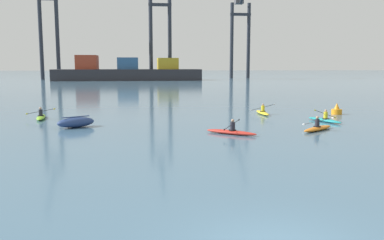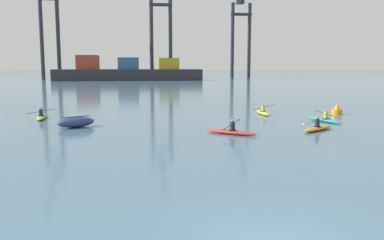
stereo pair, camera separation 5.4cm
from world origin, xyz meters
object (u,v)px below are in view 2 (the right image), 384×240
object	(u,v)px
gantry_crane_west_mid	(161,21)
kayak_lime	(41,117)
container_barge	(128,72)
kayak_orange	(318,128)
gantry_crane_east_mid	(241,28)
kayak_yellow	(263,112)
capsized_dinghy	(76,122)
kayak_red	(231,132)
channel_buoy	(337,110)
gantry_crane_west	(48,16)
kayak_teal	(325,120)

from	to	relation	value
gantry_crane_west_mid	kayak_lime	size ratio (longest dim) A/B	10.18
gantry_crane_west_mid	kayak_lime	world-z (taller)	gantry_crane_west_mid
container_barge	kayak_lime	distance (m)	89.42
gantry_crane_west_mid	kayak_orange	world-z (taller)	gantry_crane_west_mid
gantry_crane_east_mid	kayak_yellow	bearing A→B (deg)	-103.17
gantry_crane_east_mid	capsized_dinghy	xyz separation A→B (m)	(-39.28, -109.27, -16.83)
kayak_lime	kayak_red	world-z (taller)	same
container_barge	capsized_dinghy	size ratio (longest dim) A/B	15.42
container_barge	kayak_yellow	size ratio (longest dim) A/B	12.64
container_barge	gantry_crane_east_mid	distance (m)	43.69
container_barge	kayak_red	world-z (taller)	container_barge
gantry_crane_west_mid	kayak_red	distance (m)	106.83
gantry_crane_west_mid	kayak_yellow	world-z (taller)	gantry_crane_west_mid
channel_buoy	kayak_yellow	xyz separation A→B (m)	(-6.42, 0.87, -0.19)
kayak_yellow	kayak_red	xyz separation A→B (m)	(-5.10, -9.88, -0.00)
gantry_crane_east_mid	gantry_crane_west	bearing A→B (deg)	-175.47
kayak_lime	kayak_yellow	world-z (taller)	same
capsized_dinghy	kayak_red	world-z (taller)	kayak_red
container_barge	gantry_crane_west	bearing A→B (deg)	157.57
kayak_lime	kayak_red	xyz separation A→B (m)	(13.41, -9.14, 0.00)
channel_buoy	gantry_crane_east_mid	bearing A→B (deg)	80.32
capsized_dinghy	gantry_crane_west_mid	bearing A→B (deg)	83.63
gantry_crane_west_mid	kayak_yellow	xyz separation A→B (m)	(3.75, -95.42, -17.98)
kayak_lime	kayak_teal	size ratio (longest dim) A/B	1.01
capsized_dinghy	kayak_teal	distance (m)	18.23
gantry_crane_west	kayak_lime	bearing A→B (deg)	-78.65
gantry_crane_west	kayak_lime	world-z (taller)	gantry_crane_west
kayak_teal	kayak_red	size ratio (longest dim) A/B	1.13
capsized_dinghy	kayak_yellow	distance (m)	16.09
channel_buoy	kayak_lime	distance (m)	24.93
gantry_crane_east_mid	container_barge	bearing A→B (deg)	-158.59
gantry_crane_east_mid	kayak_yellow	size ratio (longest dim) A/B	10.10
container_barge	kayak_orange	distance (m)	98.87
gantry_crane_east_mid	capsized_dinghy	world-z (taller)	gantry_crane_east_mid
gantry_crane_east_mid	kayak_red	distance (m)	118.40
channel_buoy	kayak_orange	size ratio (longest dim) A/B	0.33
kayak_yellow	capsized_dinghy	bearing A→B (deg)	-159.22
gantry_crane_east_mid	kayak_red	bearing A→B (deg)	-104.50
gantry_crane_west	channel_buoy	xyz separation A→B (m)	(44.87, -99.48, -19.32)
container_barge	gantry_crane_east_mid	bearing A→B (deg)	21.41
gantry_crane_east_mid	kayak_teal	bearing A→B (deg)	-100.95
gantry_crane_west_mid	gantry_crane_west	bearing A→B (deg)	174.75
gantry_crane_west	gantry_crane_west_mid	bearing A→B (deg)	-5.25
gantry_crane_east_mid	channel_buoy	xyz separation A→B (m)	(-17.82, -104.44, -16.82)
kayak_lime	kayak_red	bearing A→B (deg)	-34.28
gantry_crane_west	gantry_crane_east_mid	world-z (taller)	gantry_crane_west
gantry_crane_east_mid	kayak_yellow	world-z (taller)	gantry_crane_east_mid
gantry_crane_east_mid	capsized_dinghy	distance (m)	117.33
gantry_crane_west_mid	kayak_red	bearing A→B (deg)	-90.73
gantry_crane_west_mid	gantry_crane_east_mid	xyz separation A→B (m)	(27.99, 8.15, -0.97)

